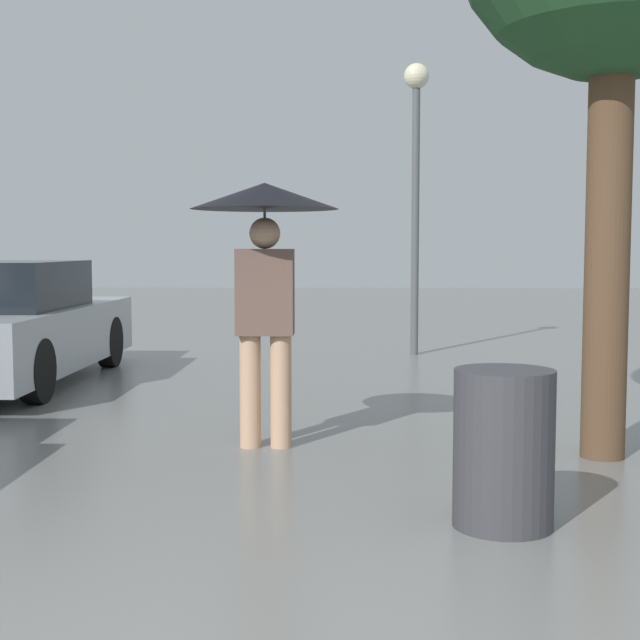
% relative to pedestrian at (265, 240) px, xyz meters
% --- Properties ---
extents(pedestrian, '(1.06, 1.06, 1.90)m').
position_rel_pedestrian_xyz_m(pedestrian, '(0.00, 0.00, 0.00)').
color(pedestrian, tan).
rests_on(pedestrian, ground_plane).
extents(parked_car_farthest, '(1.64, 4.13, 1.30)m').
position_rel_pedestrian_xyz_m(parked_car_farthest, '(-3.02, 2.99, -0.90)').
color(parked_car_farthest, '#9EA3A8').
rests_on(parked_car_farthest, ground_plane).
extents(street_lamp, '(0.34, 0.34, 3.87)m').
position_rel_pedestrian_xyz_m(street_lamp, '(1.50, 5.66, 1.25)').
color(street_lamp, '#515456').
rests_on(street_lamp, ground_plane).
extents(trash_bin, '(0.52, 0.52, 0.82)m').
position_rel_pedestrian_xyz_m(trash_bin, '(1.40, -1.80, -1.09)').
color(trash_bin, '#38383D').
rests_on(trash_bin, ground_plane).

